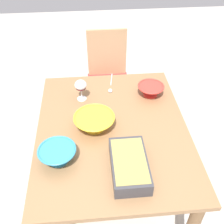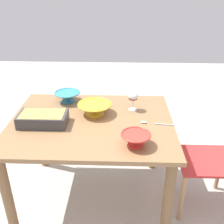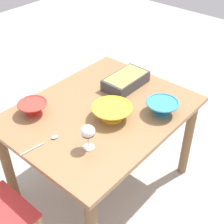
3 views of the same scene
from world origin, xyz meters
The scene contains 9 objects.
ground_plane centered at (0.00, 0.00, 0.00)m, with size 8.00×8.00×0.00m, color #B2ADA3.
dining_table centered at (0.00, 0.00, 0.62)m, with size 1.21×0.96×0.75m.
chair centered at (-0.97, 0.05, 0.49)m, with size 0.43×0.39×0.92m.
wine_glass centered at (-0.31, -0.19, 0.86)m, with size 0.08×0.08×0.16m.
casserole_dish centered at (0.34, 0.06, 0.79)m, with size 0.34×0.19×0.09m.
mixing_bowl centered at (-0.31, 0.31, 0.79)m, with size 0.19×0.19×0.09m.
small_bowl centered at (0.24, -0.33, 0.80)m, with size 0.22×0.22×0.09m.
serving_bowl centered at (-0.02, -0.11, 0.80)m, with size 0.26×0.26×0.09m.
serving_spoon centered at (-0.44, 0.03, 0.75)m, with size 0.25×0.06×0.01m.
Camera 2 is at (-0.22, 1.72, 1.71)m, focal length 42.61 mm.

